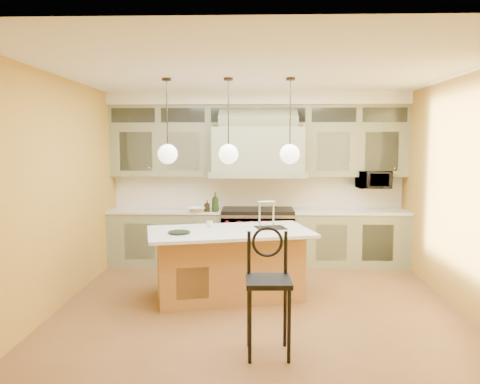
{
  "coord_description": "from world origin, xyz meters",
  "views": [
    {
      "loc": [
        -0.07,
        -5.67,
        2.06
      ],
      "look_at": [
        -0.26,
        0.7,
        1.4
      ],
      "focal_mm": 35.0,
      "sensor_mm": 36.0,
      "label": 1
    }
  ],
  "objects_px": {
    "range": "(258,236)",
    "microwave": "(373,180)",
    "kitchen_island": "(229,262)",
    "counter_stool": "(268,283)"
  },
  "relations": [
    {
      "from": "range",
      "to": "microwave",
      "type": "height_order",
      "value": "microwave"
    },
    {
      "from": "kitchen_island",
      "to": "counter_stool",
      "type": "relative_size",
      "value": 1.88
    },
    {
      "from": "counter_stool",
      "to": "microwave",
      "type": "distance_m",
      "value": 4.02
    },
    {
      "from": "range",
      "to": "microwave",
      "type": "distance_m",
      "value": 2.18
    },
    {
      "from": "kitchen_island",
      "to": "microwave",
      "type": "bearing_deg",
      "value": 24.01
    },
    {
      "from": "kitchen_island",
      "to": "counter_stool",
      "type": "bearing_deg",
      "value": -87.95
    },
    {
      "from": "counter_stool",
      "to": "microwave",
      "type": "height_order",
      "value": "microwave"
    },
    {
      "from": "kitchen_island",
      "to": "microwave",
      "type": "xyz_separation_m",
      "value": [
        2.34,
        1.8,
        0.98
      ]
    },
    {
      "from": "microwave",
      "to": "range",
      "type": "bearing_deg",
      "value": -176.88
    },
    {
      "from": "kitchen_island",
      "to": "counter_stool",
      "type": "xyz_separation_m",
      "value": [
        0.47,
        -1.68,
        0.24
      ]
    }
  ]
}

